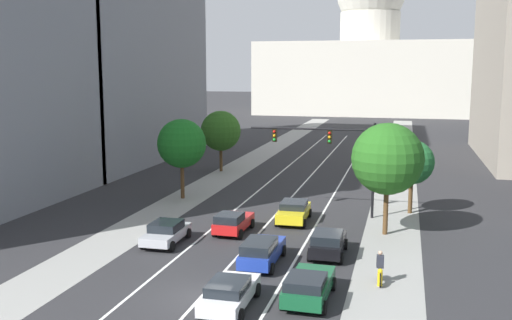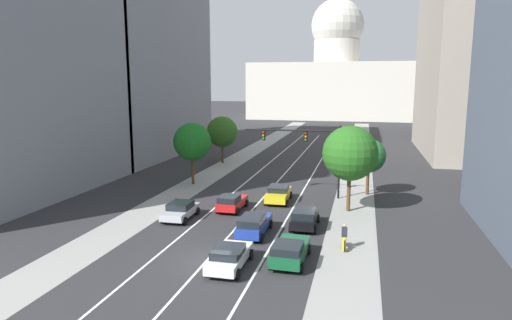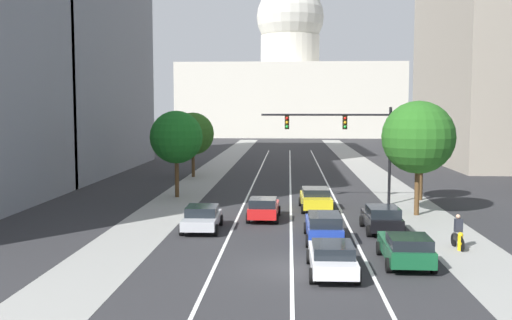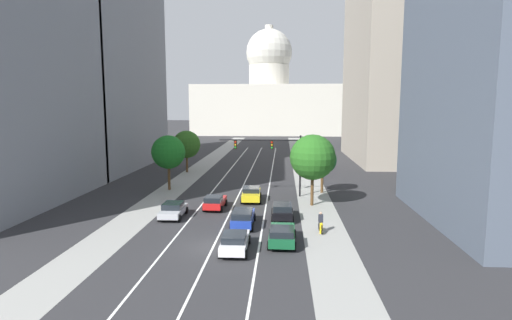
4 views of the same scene
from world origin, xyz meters
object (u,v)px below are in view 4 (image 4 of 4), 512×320
at_px(car_white, 235,241).
at_px(street_tree_near_right, 322,160).
at_px(car_silver, 173,210).
at_px(car_blue, 243,217).
at_px(car_red, 215,202).
at_px(cyclist, 321,222).
at_px(capitol_building, 269,100).
at_px(car_yellow, 251,194).
at_px(fire_hydrant, 321,228).
at_px(car_green, 282,234).
at_px(street_tree_far_right, 313,157).
at_px(car_black, 282,211).
at_px(street_tree_mid_left, 186,144).
at_px(street_tree_near_left, 168,152).
at_px(traffic_signal_mast, 274,152).

distance_m(car_white, street_tree_near_right, 22.05).
bearing_deg(car_silver, car_blue, -110.86).
height_order(car_red, cyclist, cyclist).
distance_m(capitol_building, car_yellow, 105.31).
xyz_separation_m(car_red, fire_hydrant, (9.87, -7.30, -0.29)).
xyz_separation_m(car_yellow, street_tree_near_right, (8.01, 4.67, 3.09)).
bearing_deg(car_green, car_blue, 38.05).
bearing_deg(fire_hydrant, capitol_building, 94.04).
distance_m(fire_hydrant, street_tree_far_right, 10.56).
xyz_separation_m(car_silver, car_blue, (6.71, -2.42, 0.08)).
height_order(fire_hydrant, street_tree_far_right, street_tree_far_right).
distance_m(car_silver, cyclist, 13.71).
bearing_deg(car_red, street_tree_far_right, -75.78).
bearing_deg(cyclist, car_black, 33.98).
xyz_separation_m(car_green, car_red, (-6.71, 10.10, -0.01)).
relative_size(car_silver, car_red, 1.05).
height_order(street_tree_mid_left, street_tree_near_left, street_tree_near_left).
bearing_deg(car_red, street_tree_mid_left, 21.01).
relative_size(capitol_building, cyclist, 29.92).
height_order(car_yellow, street_tree_far_right, street_tree_far_right).
height_order(fire_hydrant, street_tree_near_right, street_tree_near_right).
xyz_separation_m(cyclist, street_tree_mid_left, (-17.82, 29.30, 3.45)).
height_order(fire_hydrant, street_tree_mid_left, street_tree_mid_left).
distance_m(car_white, car_blue, 6.07).
height_order(car_black, street_tree_far_right, street_tree_far_right).
xyz_separation_m(fire_hydrant, street_tree_near_left, (-16.97, 16.36, 4.17)).
bearing_deg(street_tree_near_right, cyclist, -95.64).
height_order(car_yellow, street_tree_near_left, street_tree_near_left).
bearing_deg(car_black, street_tree_mid_left, 29.16).
bearing_deg(street_tree_far_right, car_black, -119.43).
bearing_deg(street_tree_far_right, fire_hydrant, -89.40).
bearing_deg(street_tree_near_right, car_blue, -119.40).
distance_m(car_black, fire_hydrant, 5.19).
bearing_deg(fire_hydrant, car_green, -138.48).
distance_m(car_silver, fire_hydrant, 13.83).
bearing_deg(traffic_signal_mast, car_blue, -101.36).
relative_size(capitol_building, car_blue, 10.97).
relative_size(capitol_building, street_tree_far_right, 6.99).
xyz_separation_m(capitol_building, car_red, (-1.68, -108.60, -11.16)).
height_order(capitol_building, car_blue, capitol_building).
xyz_separation_m(capitol_building, street_tree_near_left, (-8.78, -99.53, -7.28)).
relative_size(car_blue, fire_hydrant, 5.16).
xyz_separation_m(car_white, car_blue, (0.00, 6.07, 0.09)).
bearing_deg(car_white, street_tree_near_left, 26.33).
height_order(car_silver, fire_hydrant, car_silver).
bearing_deg(street_tree_far_right, car_yellow, 165.51).
distance_m(street_tree_near_right, street_tree_far_right, 6.63).
relative_size(car_green, cyclist, 2.60).
bearing_deg(car_red, street_tree_near_right, -51.67).
height_order(capitol_building, car_red, capitol_building).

